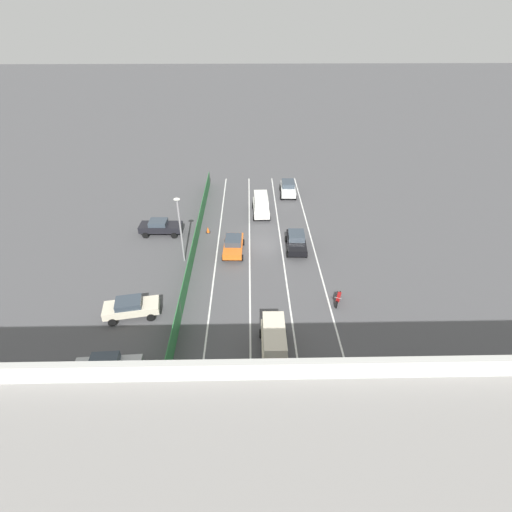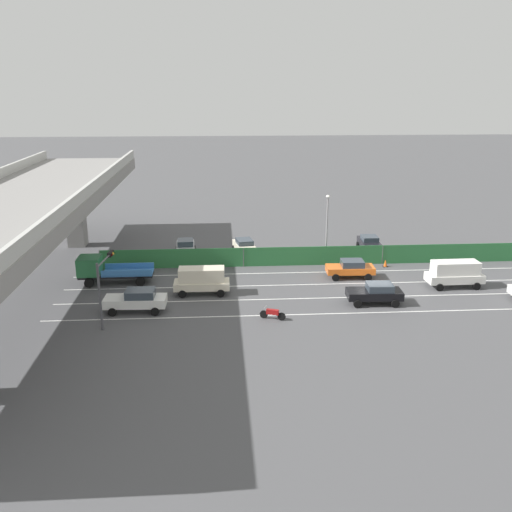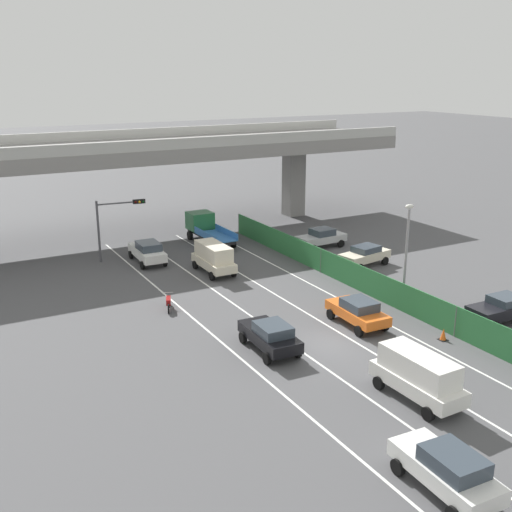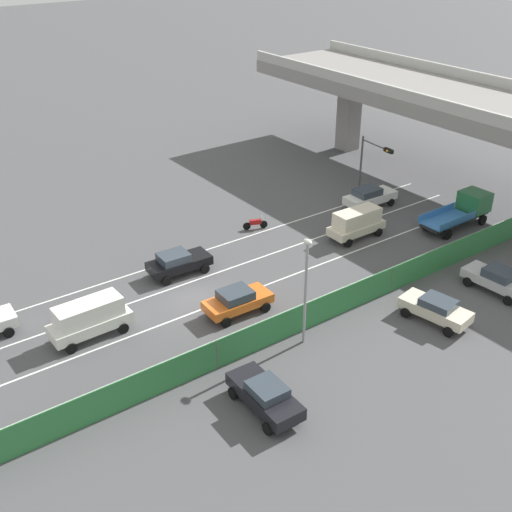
% 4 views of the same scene
% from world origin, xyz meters
% --- Properties ---
extents(ground_plane, '(300.00, 300.00, 0.00)m').
position_xyz_m(ground_plane, '(0.00, 0.00, 0.00)').
color(ground_plane, '#4C4C4F').
extents(lane_line_left_edge, '(0.14, 43.89, 0.01)m').
position_xyz_m(lane_line_left_edge, '(-4.89, 3.95, 0.00)').
color(lane_line_left_edge, silver).
rests_on(lane_line_left_edge, ground).
extents(lane_line_mid_left, '(0.14, 43.89, 0.01)m').
position_xyz_m(lane_line_mid_left, '(-1.63, 3.95, 0.00)').
color(lane_line_mid_left, silver).
rests_on(lane_line_mid_left, ground).
extents(lane_line_mid_right, '(0.14, 43.89, 0.01)m').
position_xyz_m(lane_line_mid_right, '(1.63, 3.95, 0.00)').
color(lane_line_mid_right, silver).
rests_on(lane_line_mid_right, ground).
extents(lane_line_right_edge, '(0.14, 43.89, 0.01)m').
position_xyz_m(lane_line_right_edge, '(4.89, 3.95, 0.00)').
color(lane_line_right_edge, silver).
rests_on(lane_line_right_edge, ground).
extents(elevated_overpass, '(48.34, 10.47, 9.09)m').
position_xyz_m(elevated_overpass, '(0.00, 27.89, 7.36)').
color(elevated_overpass, gray).
rests_on(elevated_overpass, ground).
extents(green_fence, '(0.10, 39.99, 1.83)m').
position_xyz_m(green_fence, '(7.04, 3.95, 0.91)').
color(green_fence, '#2D753D').
rests_on(green_fence, ground).
extents(car_hatchback_white, '(2.10, 4.67, 1.73)m').
position_xyz_m(car_hatchback_white, '(-3.46, 19.12, 0.95)').
color(car_hatchback_white, silver).
rests_on(car_hatchback_white, ground).
extents(car_van_white, '(2.05, 4.72, 2.26)m').
position_xyz_m(car_van_white, '(0.24, -6.95, 1.27)').
color(car_van_white, silver).
rests_on(car_van_white, ground).
extents(car_taxi_orange, '(2.14, 4.26, 1.61)m').
position_xyz_m(car_taxi_orange, '(3.22, 1.26, 0.89)').
color(car_taxi_orange, orange).
rests_on(car_taxi_orange, ground).
extents(car_sedan_black, '(2.17, 4.34, 1.64)m').
position_xyz_m(car_sedan_black, '(-3.05, 0.72, 0.91)').
color(car_sedan_black, black).
rests_on(car_sedan_black, ground).
extents(car_van_cream, '(1.97, 4.53, 2.22)m').
position_xyz_m(car_van_cream, '(-0.01, 14.32, 1.25)').
color(car_van_cream, beige).
rests_on(car_van_cream, ground).
extents(flatbed_truck_blue, '(2.41, 6.31, 2.38)m').
position_xyz_m(flatbed_truck_blue, '(3.18, 22.89, 1.24)').
color(flatbed_truck_blue, black).
rests_on(flatbed_truck_blue, ground).
extents(motorcycle, '(0.89, 1.85, 0.93)m').
position_xyz_m(motorcycle, '(-5.64, 9.04, 0.46)').
color(motorcycle, black).
rests_on(motorcycle, ground).
extents(parked_sedan_dark, '(4.49, 2.08, 1.62)m').
position_xyz_m(parked_sedan_dark, '(11.11, -2.53, 0.90)').
color(parked_sedan_dark, black).
rests_on(parked_sedan_dark, ground).
extents(parked_sedan_cream, '(4.44, 2.50, 1.57)m').
position_xyz_m(parked_sedan_cream, '(10.92, 10.30, 0.89)').
color(parked_sedan_cream, beige).
rests_on(parked_sedan_cream, ground).
extents(parked_wagon_silver, '(4.40, 2.19, 1.63)m').
position_xyz_m(parked_wagon_silver, '(10.95, 16.23, 0.89)').
color(parked_wagon_silver, '#B2B5B7').
rests_on(parked_wagon_silver, ground).
extents(traffic_light, '(3.85, 0.70, 4.88)m').
position_xyz_m(traffic_light, '(-5.24, 20.96, 3.52)').
color(traffic_light, '#47474C').
rests_on(traffic_light, ground).
extents(street_lamp, '(0.60, 0.36, 6.57)m').
position_xyz_m(street_lamp, '(7.92, 2.60, 4.03)').
color(street_lamp, gray).
rests_on(street_lamp, ground).
extents(traffic_cone, '(0.47, 0.47, 0.69)m').
position_xyz_m(traffic_cone, '(6.11, -2.75, 0.32)').
color(traffic_cone, orange).
rests_on(traffic_cone, ground).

